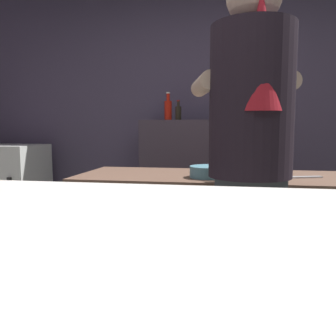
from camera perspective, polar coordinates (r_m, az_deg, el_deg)
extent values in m
cube|color=#4A4058|center=(3.46, 7.89, 9.76)|extent=(5.20, 0.10, 2.70)
cube|color=brown|center=(2.05, 16.06, -13.72)|extent=(2.10, 0.60, 0.89)
cube|color=#3B303C|center=(3.23, 4.18, -3.08)|extent=(0.95, 0.36, 1.23)
cube|color=white|center=(3.73, -25.12, -4.19)|extent=(0.70, 0.55, 1.00)
cube|color=#262626|center=(3.35, -24.55, -4.44)|extent=(0.03, 0.03, 0.36)
cube|color=#303337|center=(1.62, 12.79, -18.27)|extent=(0.28, 0.20, 0.95)
cylinder|color=black|center=(1.47, 13.55, 10.37)|extent=(0.34, 0.34, 0.61)
cone|color=maroon|center=(1.41, 14.96, 18.23)|extent=(0.18, 0.18, 0.45)
cylinder|color=#C9A78E|center=(1.60, 5.95, 13.50)|extent=(0.15, 0.33, 0.08)
cylinder|color=#C9A78E|center=(1.69, 17.73, 12.87)|extent=(0.15, 0.33, 0.08)
cylinder|color=teal|center=(1.83, 7.01, -0.62)|extent=(0.22, 0.22, 0.06)
cube|color=silver|center=(1.92, 20.87, -1.43)|extent=(0.24, 0.10, 0.01)
cylinder|color=red|center=(3.14, 0.02, 9.43)|extent=(0.07, 0.07, 0.17)
cylinder|color=red|center=(3.15, 0.02, 11.56)|extent=(0.03, 0.03, 0.07)
cylinder|color=white|center=(3.15, 0.02, 12.26)|extent=(0.03, 0.03, 0.01)
cylinder|color=black|center=(3.13, 1.70, 8.99)|extent=(0.05, 0.05, 0.12)
cylinder|color=black|center=(3.13, 1.71, 10.50)|extent=(0.02, 0.02, 0.05)
cylinder|color=red|center=(3.13, 1.71, 11.00)|extent=(0.03, 0.03, 0.01)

